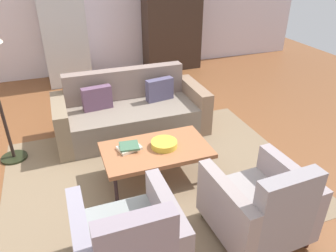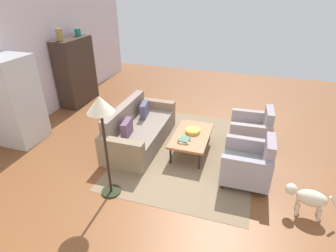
# 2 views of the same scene
# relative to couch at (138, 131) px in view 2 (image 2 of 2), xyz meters

# --- Properties ---
(ground_plane) EXTENTS (11.65, 11.65, 0.00)m
(ground_plane) POSITION_rel_couch_xyz_m (-0.03, -0.77, -0.29)
(ground_plane) COLOR brown
(wall_back) EXTENTS (9.70, 0.12, 2.80)m
(wall_back) POSITION_rel_couch_xyz_m (-0.03, 2.84, 1.11)
(wall_back) COLOR silver
(wall_back) RESTS_ON ground
(area_rug) EXTENTS (3.40, 2.60, 0.01)m
(area_rug) POSITION_rel_couch_xyz_m (-0.00, -1.14, -0.28)
(area_rug) COLOR #7F6A50
(area_rug) RESTS_ON ground
(couch) EXTENTS (2.10, 0.90, 0.86)m
(couch) POSITION_rel_couch_xyz_m (0.00, 0.00, 0.00)
(couch) COLOR slate
(couch) RESTS_ON ground
(coffee_table) EXTENTS (1.20, 0.70, 0.40)m
(coffee_table) POSITION_rel_couch_xyz_m (-0.00, -1.19, 0.08)
(coffee_table) COLOR black
(coffee_table) RESTS_ON ground
(armchair_left) EXTENTS (0.81, 0.81, 0.88)m
(armchair_left) POSITION_rel_couch_xyz_m (-0.60, -2.35, 0.06)
(armchair_left) COLOR #362015
(armchair_left) RESTS_ON ground
(armchair_right) EXTENTS (0.84, 0.84, 0.88)m
(armchair_right) POSITION_rel_couch_xyz_m (0.60, -2.35, 0.06)
(armchair_right) COLOR #2C2B17
(armchair_right) RESTS_ON ground
(fruit_bowl) EXTENTS (0.30, 0.30, 0.07)m
(fruit_bowl) POSITION_rel_couch_xyz_m (0.10, -1.19, 0.15)
(fruit_bowl) COLOR gold
(fruit_bowl) RESTS_ON coffee_table
(book_stack) EXTENTS (0.28, 0.23, 0.05)m
(book_stack) POSITION_rel_couch_xyz_m (-0.29, -1.10, 0.14)
(book_stack) COLOR beige
(book_stack) RESTS_ON coffee_table
(cabinet) EXTENTS (1.20, 0.51, 1.80)m
(cabinet) POSITION_rel_couch_xyz_m (1.57, 2.50, 0.61)
(cabinet) COLOR #34251D
(cabinet) RESTS_ON ground
(vase_tall) EXTENTS (0.16, 0.16, 0.30)m
(vase_tall) POSITION_rel_couch_xyz_m (1.17, 2.49, 1.66)
(vase_tall) COLOR olive
(vase_tall) RESTS_ON cabinet
(vase_round) EXTENTS (0.16, 0.16, 0.19)m
(vase_round) POSITION_rel_couch_xyz_m (1.92, 2.49, 1.61)
(vase_round) COLOR #187062
(vase_round) RESTS_ON cabinet
(refrigerator) EXTENTS (0.80, 0.73, 1.85)m
(refrigerator) POSITION_rel_couch_xyz_m (-0.66, 2.39, 0.64)
(refrigerator) COLOR #B7BABF
(refrigerator) RESTS_ON ground
(floor_lamp) EXTENTS (0.40, 0.40, 1.72)m
(floor_lamp) POSITION_rel_couch_xyz_m (-1.60, -0.20, 1.16)
(floor_lamp) COLOR black
(floor_lamp) RESTS_ON ground
(dog) EXTENTS (0.28, 0.71, 0.48)m
(dog) POSITION_rel_couch_xyz_m (-1.13, -3.21, 0.03)
(dog) COLOR beige
(dog) RESTS_ON ground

